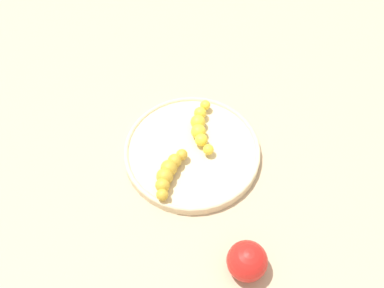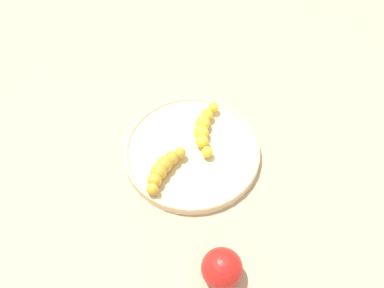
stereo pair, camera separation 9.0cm
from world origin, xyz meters
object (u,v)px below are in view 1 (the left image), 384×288
at_px(apple_red, 247,261).
at_px(fruit_bowl, 192,151).
at_px(banana_yellow, 201,127).
at_px(banana_spotted, 168,173).

bearing_deg(apple_red, fruit_bowl, -11.35).
height_order(fruit_bowl, banana_yellow, banana_yellow).
xyz_separation_m(banana_spotted, apple_red, (-0.23, -0.02, -0.00)).
distance_m(fruit_bowl, banana_yellow, 0.05).
xyz_separation_m(fruit_bowl, apple_red, (-0.26, 0.05, 0.02)).
xyz_separation_m(fruit_bowl, banana_spotted, (-0.03, 0.08, 0.02)).
bearing_deg(fruit_bowl, banana_spotted, 112.87).
distance_m(fruit_bowl, banana_spotted, 0.08).
distance_m(fruit_bowl, apple_red, 0.26).
xyz_separation_m(banana_yellow, apple_red, (-0.29, 0.09, 0.00)).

